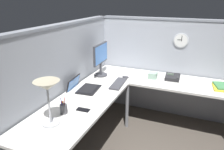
% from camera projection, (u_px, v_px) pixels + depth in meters
% --- Properties ---
extents(ground_plane, '(6.80, 6.80, 0.00)m').
position_uv_depth(ground_plane, '(133.00, 134.00, 3.12)').
color(ground_plane, '#4C443D').
extents(cubicle_wall_back, '(2.57, 0.12, 1.58)m').
position_uv_depth(cubicle_wall_back, '(64.00, 84.00, 2.85)').
color(cubicle_wall_back, '#999EA8').
rests_on(cubicle_wall_back, ground).
extents(cubicle_wall_right, '(0.12, 2.37, 1.58)m').
position_uv_depth(cubicle_wall_right, '(166.00, 68.00, 3.51)').
color(cubicle_wall_right, '#999EA8').
rests_on(cubicle_wall_right, ground).
extents(desk, '(2.35, 2.15, 0.73)m').
position_uv_depth(desk, '(135.00, 100.00, 2.76)').
color(desk, silver).
rests_on(desk, ground).
extents(monitor, '(0.46, 0.20, 0.50)m').
position_uv_depth(monitor, '(101.00, 57.00, 3.24)').
color(monitor, '#38383D').
rests_on(monitor, desk).
extents(laptop, '(0.38, 0.41, 0.22)m').
position_uv_depth(laptop, '(82.00, 87.00, 2.85)').
color(laptop, black).
rests_on(laptop, desk).
extents(keyboard, '(0.44, 0.17, 0.02)m').
position_uv_depth(keyboard, '(118.00, 84.00, 3.00)').
color(keyboard, '#38383D').
rests_on(keyboard, desk).
extents(computer_mouse, '(0.06, 0.10, 0.03)m').
position_uv_depth(computer_mouse, '(126.00, 77.00, 3.23)').
color(computer_mouse, '#38383D').
rests_on(computer_mouse, desk).
extents(desk_lamp_dome, '(0.24, 0.24, 0.44)m').
position_uv_depth(desk_lamp_dome, '(47.00, 89.00, 1.95)').
color(desk_lamp_dome, '#B7BABF').
rests_on(desk_lamp_dome, desk).
extents(pen_cup, '(0.08, 0.08, 0.18)m').
position_uv_depth(pen_cup, '(64.00, 109.00, 2.25)').
color(pen_cup, '#4C4C51').
rests_on(pen_cup, desk).
extents(cell_phone, '(0.08, 0.15, 0.01)m').
position_uv_depth(cell_phone, '(83.00, 110.00, 2.32)').
color(cell_phone, black).
rests_on(cell_phone, desk).
extents(office_phone, '(0.20, 0.21, 0.11)m').
position_uv_depth(office_phone, '(173.00, 77.00, 3.15)').
color(office_phone, '#232326').
rests_on(office_phone, desk).
extents(book_stack, '(0.31, 0.25, 0.04)m').
position_uv_depth(book_stack, '(222.00, 87.00, 2.87)').
color(book_stack, yellow).
rests_on(book_stack, desk).
extents(tissue_box, '(0.12, 0.12, 0.09)m').
position_uv_depth(tissue_box, '(153.00, 75.00, 3.21)').
color(tissue_box, '#8CAD99').
rests_on(tissue_box, desk).
extents(wall_clock, '(0.04, 0.22, 0.22)m').
position_uv_depth(wall_clock, '(181.00, 40.00, 3.23)').
color(wall_clock, '#B7BABF').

